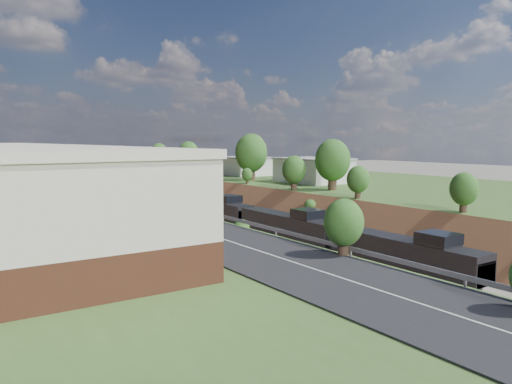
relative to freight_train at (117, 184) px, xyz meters
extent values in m
cube|color=#3E5C26|center=(30.40, -34.95, 0.05)|extent=(44.00, 180.00, 5.00)
cube|color=brown|center=(-13.60, -34.95, -2.45)|extent=(10.00, 180.00, 10.00)
cube|color=brown|center=(8.40, -34.95, -2.45)|extent=(10.00, 180.00, 10.00)
cube|color=gray|center=(-5.20, -34.95, -2.36)|extent=(1.58, 180.00, 0.18)
cube|color=gray|center=(0.00, -34.95, -2.36)|extent=(1.58, 180.00, 0.18)
cube|color=black|center=(-18.10, -34.95, 2.60)|extent=(8.00, 180.00, 0.10)
cube|color=#99999E|center=(-14.00, -34.95, 3.10)|extent=(0.06, 171.00, 0.30)
cube|color=gray|center=(-14.10, 27.05, 0.65)|extent=(1.50, 8.00, 6.20)
cube|color=gray|center=(8.90, 27.05, 0.65)|extent=(1.50, 8.00, 6.20)
cube|color=gray|center=(-2.60, 27.05, 3.75)|extent=(24.00, 8.00, 1.00)
cube|color=gray|center=(-2.60, 23.05, 4.55)|extent=(24.00, 0.30, 0.80)
cube|color=gray|center=(-2.60, 31.05, 4.55)|extent=(24.00, 0.30, 0.80)
cube|color=silver|center=(20.90, -42.95, 4.55)|extent=(9.00, 12.00, 4.00)
cube|color=silver|center=(20.40, -20.95, 4.35)|extent=(8.00, 10.00, 3.60)
cylinder|color=#473323|center=(14.40, -54.95, 3.87)|extent=(1.30, 1.30, 2.62)
ellipsoid|color=#294C1B|center=(14.40, -54.95, 7.02)|extent=(5.25, 5.25, 6.30)
cylinder|color=#473323|center=(-14.40, -74.95, 3.17)|extent=(0.66, 0.66, 1.22)
ellipsoid|color=#294C1B|center=(-14.40, -74.95, 4.64)|extent=(2.45, 2.45, 2.94)
cube|color=black|center=(0.00, -85.46, -2.00)|extent=(2.40, 4.00, 0.90)
cube|color=black|center=(0.00, -80.23, -0.27)|extent=(2.74, 16.46, 2.54)
cube|color=black|center=(0.00, -86.96, -0.65)|extent=(2.52, 3.00, 1.80)
cube|color=silver|center=(0.00, -86.96, 0.35)|extent=(2.52, 3.00, 0.15)
cube|color=black|center=(0.00, -83.96, 1.65)|extent=(2.69, 3.10, 0.90)
cube|color=black|center=(0.00, -62.77, -0.27)|extent=(2.74, 16.46, 2.54)
cube|color=black|center=(0.00, -45.30, -0.27)|extent=(2.74, 16.46, 2.54)
cube|color=brown|center=(0.00, 22.81, 0.10)|extent=(2.74, 117.76, 3.29)
imported|color=black|center=(-17.81, -51.53, 3.58)|extent=(3.89, 7.01, 1.86)
camera|label=1|loc=(-36.47, -110.12, 10.03)|focal=35.00mm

